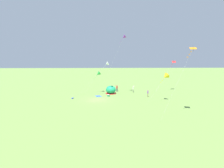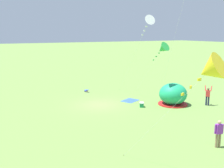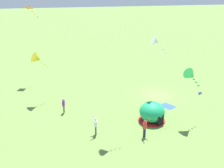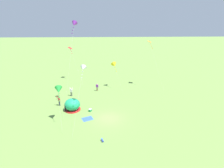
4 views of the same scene
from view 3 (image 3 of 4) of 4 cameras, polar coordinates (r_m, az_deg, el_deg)
The scene contains 12 objects.
ground_plane at distance 34.44m, azimuth 9.72°, elevation -2.38°, with size 300.00×300.00×0.00m, color olive.
popup_tent at distance 27.56m, azimuth 8.71°, elevation -6.11°, with size 2.81×2.81×2.10m.
picnic_blanket at distance 31.57m, azimuth 12.00°, elevation -4.73°, with size 1.70×1.30×0.01m, color #3359A5.
cooler_box at distance 30.77m, azimuth 7.62°, elevation -4.69°, with size 0.59×0.64×0.44m.
toddler_crawling at distance 36.10m, azimuth 18.57°, elevation -1.79°, with size 0.37×0.55×0.32m.
person_near_tent at distance 24.93m, azimuth -3.62°, elevation -8.94°, with size 0.67×0.53×1.89m.
person_strolling at distance 24.73m, azimuth 7.14°, elevation -9.33°, with size 0.68×0.71×1.89m.
person_with_toddler at distance 29.42m, azimuth -10.49°, elevation -4.50°, with size 0.57×0.34×1.72m.
kite_yellow at distance 31.70m, azimuth -15.97°, elevation 5.31°, with size 2.51×5.13×6.11m.
kite_orange at distance 38.95m, azimuth -17.30°, elevation 15.12°, with size 3.31×6.15×10.87m.
kite_green at distance 26.45m, azimuth 16.81°, elevation 1.82°, with size 1.55×4.50×5.90m.
kite_white at distance 27.81m, azimuth 9.54°, elevation 9.09°, with size 1.76×7.83×8.45m.
Camera 3 is at (-28.91, 13.20, 13.27)m, focal length 42.00 mm.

